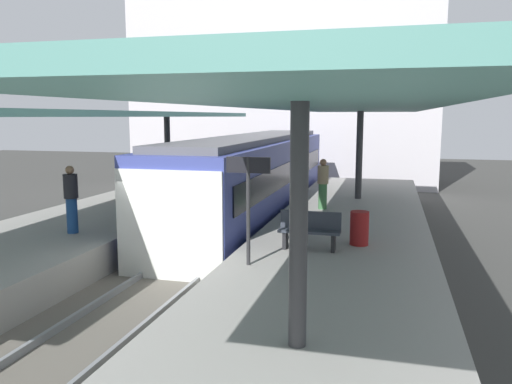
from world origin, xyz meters
TOP-DOWN VIEW (x-y plane):
  - ground_plane at (0.00, 0.00)m, footprint 80.00×80.00m
  - platform_left at (-3.80, 0.00)m, footprint 4.40×28.00m
  - platform_right at (3.80, 0.00)m, footprint 4.40×28.00m
  - track_ballast at (0.00, 0.00)m, footprint 3.20×28.00m
  - rail_near_side at (-0.72, 0.00)m, footprint 0.08×28.00m
  - rail_far_side at (0.72, 0.00)m, footprint 0.08×28.00m
  - commuter_train at (0.00, 7.15)m, footprint 2.78×15.58m
  - canopy_left at (-3.80, 1.40)m, footprint 4.18×21.00m
  - canopy_right at (3.80, 1.40)m, footprint 4.18×21.00m
  - platform_bench at (3.19, 0.05)m, footprint 1.40×0.41m
  - platform_sign at (2.17, -1.51)m, footprint 0.90×0.08m
  - litter_bin at (4.26, 0.74)m, footprint 0.44×0.44m
  - passenger_near_bench at (-3.03, 0.09)m, footprint 0.36×0.36m
  - passenger_mid_platform at (2.81, 5.23)m, footprint 0.36×0.36m
  - passenger_far_end at (-4.44, 5.08)m, footprint 0.36×0.36m
  - station_building_backdrop at (-1.57, 20.00)m, footprint 18.00×6.00m

SIDE VIEW (x-z plane):
  - ground_plane at x=0.00m, z-range 0.00..0.00m
  - track_ballast at x=0.00m, z-range 0.00..0.20m
  - rail_near_side at x=-0.72m, z-range 0.20..0.34m
  - rail_far_side at x=0.72m, z-range 0.20..0.34m
  - platform_left at x=-3.80m, z-range 0.00..1.00m
  - platform_right at x=3.80m, z-range 0.00..1.00m
  - litter_bin at x=4.26m, z-range 1.00..1.80m
  - platform_bench at x=3.19m, z-range 1.03..1.89m
  - commuter_train at x=0.00m, z-range 0.18..3.28m
  - passenger_far_end at x=-4.44m, z-range 1.03..2.63m
  - passenger_mid_platform at x=2.81m, z-range 1.03..2.67m
  - passenger_near_bench at x=-3.03m, z-range 1.04..2.80m
  - platform_sign at x=2.17m, z-range 1.52..3.73m
  - canopy_left at x=-3.80m, z-range 2.46..5.62m
  - canopy_right at x=3.80m, z-range 2.55..5.91m
  - station_building_backdrop at x=-1.57m, z-range 0.00..11.00m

